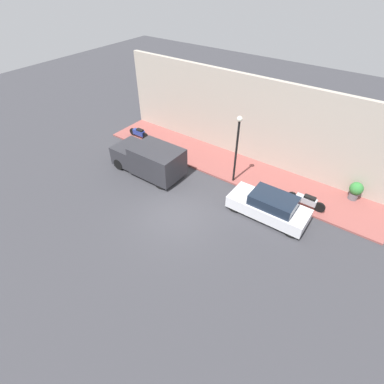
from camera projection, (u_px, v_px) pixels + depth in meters
The scene contains 9 objects.
ground_plane at pixel (177, 215), 15.57m from camera, with size 60.00×60.00×0.00m, color #38383D.
sidewalk at pixel (230, 166), 18.98m from camera, with size 3.04×18.16×0.11m.
building_facade at pixel (247, 119), 18.40m from camera, with size 0.30×18.16×5.29m.
parked_car at pixel (269, 206), 15.11m from camera, with size 1.64×4.03×1.36m.
delivery_van at pixel (149, 159), 18.00m from camera, with size 2.02×4.51×1.85m.
motorcycle_blue at pixel (139, 133), 21.49m from camera, with size 0.30×1.80×0.71m.
scooter_silver at pixel (306, 200), 15.69m from camera, with size 0.30×2.03×0.71m.
streetlamp at pixel (237, 142), 16.11m from camera, with size 0.30×0.30×4.05m.
potted_plant at pixel (356, 190), 16.05m from camera, with size 0.70×0.70×1.05m.
Camera 1 is at (-8.76, -7.25, 10.74)m, focal length 28.00 mm.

